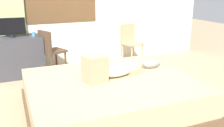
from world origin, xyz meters
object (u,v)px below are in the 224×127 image
object	(u,v)px
desk	(18,57)
cup	(34,34)
cat	(150,64)
tv_monitor	(12,27)
chair_by_desk	(50,49)
bed	(111,96)
chair_spare	(130,41)
person_lying	(113,69)

from	to	relation	value
desk	cup	size ratio (longest dim) A/B	10.86
cat	cup	bearing A→B (deg)	130.67
tv_monitor	chair_by_desk	distance (m)	0.77
bed	tv_monitor	world-z (taller)	tv_monitor
chair_spare	bed	bearing A→B (deg)	-122.77
bed	desk	distance (m)	2.26
bed	cup	bearing A→B (deg)	111.20
chair_by_desk	tv_monitor	bearing A→B (deg)	161.72
cat	chair_by_desk	world-z (taller)	chair_by_desk
chair_spare	desk	bearing A→B (deg)	178.08
tv_monitor	chair_by_desk	size ratio (longest dim) A/B	0.56
chair_by_desk	chair_spare	xyz separation A→B (m)	(1.72, 0.13, 0.00)
chair_by_desk	person_lying	bearing A→B (deg)	-72.54
tv_monitor	chair_spare	bearing A→B (deg)	-1.87
cat	bed	bearing A→B (deg)	-162.88
person_lying	tv_monitor	distance (m)	2.28
person_lying	chair_spare	bearing A→B (deg)	57.44
bed	chair_spare	distance (m)	2.30
person_lying	bed	bearing A→B (deg)	-127.76
bed	person_lying	bearing A→B (deg)	52.24
cup	chair_by_desk	size ratio (longest dim) A/B	0.10
cup	tv_monitor	bearing A→B (deg)	167.15
bed	person_lying	xyz separation A→B (m)	(0.06, 0.07, 0.35)
chair_spare	cup	bearing A→B (deg)	-179.83
cat	chair_by_desk	xyz separation A→B (m)	(-1.20, 1.57, -0.02)
person_lying	desk	xyz separation A→B (m)	(-1.11, 1.93, -0.20)
cup	desk	bearing A→B (deg)	164.92
person_lying	desk	world-z (taller)	person_lying
tv_monitor	chair_by_desk	world-z (taller)	tv_monitor
desk	chair_by_desk	bearing A→B (deg)	-19.94
desk	tv_monitor	xyz separation A→B (m)	(-0.06, 0.00, 0.55)
bed	chair_by_desk	bearing A→B (deg)	105.12
person_lying	cup	world-z (taller)	cup
cat	cup	size ratio (longest dim) A/B	4.31
cat	chair_spare	xyz separation A→B (m)	(0.52, 1.70, -0.02)
chair_spare	tv_monitor	bearing A→B (deg)	178.13
cat	tv_monitor	size ratio (longest dim) A/B	0.74
tv_monitor	chair_spare	world-z (taller)	tv_monitor
cat	desk	size ratio (longest dim) A/B	0.40
bed	chair_by_desk	distance (m)	1.88
bed	tv_monitor	xyz separation A→B (m)	(-1.10, 2.00, 0.70)
cat	tv_monitor	xyz separation A→B (m)	(-1.82, 1.78, 0.40)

